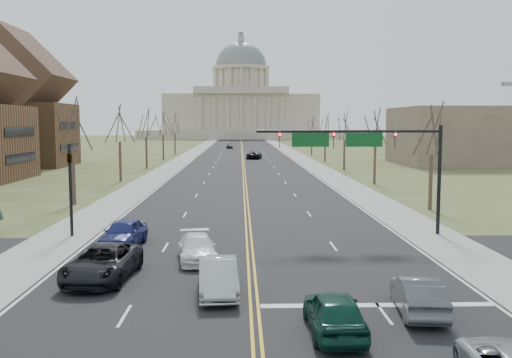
{
  "coord_description": "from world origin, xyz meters",
  "views": [
    {
      "loc": [
        -0.55,
        -23.29,
        7.39
      ],
      "look_at": [
        0.67,
        20.64,
        3.0
      ],
      "focal_mm": 40.0,
      "sensor_mm": 36.0,
      "label": 1
    }
  ],
  "objects": [
    {
      "name": "sidewalk_right",
      "position": [
        12.0,
        110.0,
        0.01
      ],
      "size": [
        4.0,
        380.0,
        0.03
      ],
      "primitive_type": "cube",
      "color": "gray",
      "rests_on": "ground"
    },
    {
      "name": "car_nb_outer_lead",
      "position": [
        6.31,
        -2.01,
        0.74
      ],
      "size": [
        1.99,
        4.55,
        1.45
      ],
      "primitive_type": "imported",
      "rotation": [
        0.0,
        0.0,
        3.04
      ],
      "color": "#4F5257",
      "rests_on": "road"
    },
    {
      "name": "road",
      "position": [
        0.0,
        110.0,
        0.01
      ],
      "size": [
        20.0,
        380.0,
        0.01
      ],
      "primitive_type": "cube",
      "color": "black",
      "rests_on": "ground"
    },
    {
      "name": "tree_l_0",
      "position": [
        -15.5,
        28.0,
        6.94
      ],
      "size": [
        3.96,
        3.96,
        9.0
      ],
      "color": "#3B3223",
      "rests_on": "ground"
    },
    {
      "name": "tree_l_1",
      "position": [
        -15.5,
        48.0,
        6.94
      ],
      "size": [
        3.96,
        3.96,
        9.0
      ],
      "color": "#3B3223",
      "rests_on": "ground"
    },
    {
      "name": "stop_bar",
      "position": [
        5.0,
        -1.0,
        0.01
      ],
      "size": [
        9.5,
        0.5,
        0.01
      ],
      "primitive_type": "cube",
      "color": "silver",
      "rests_on": "road"
    },
    {
      "name": "ground",
      "position": [
        0.0,
        0.0,
        0.0
      ],
      "size": [
        600.0,
        600.0,
        0.0
      ],
      "primitive_type": "plane",
      "color": "#424E27",
      "rests_on": "ground"
    },
    {
      "name": "tree_l_4",
      "position": [
        -15.5,
        108.0,
        6.94
      ],
      "size": [
        3.96,
        3.96,
        9.0
      ],
      "color": "#3B3223",
      "rests_on": "ground"
    },
    {
      "name": "center_line",
      "position": [
        0.0,
        110.0,
        0.01
      ],
      "size": [
        0.42,
        380.0,
        0.01
      ],
      "primitive_type": "cube",
      "color": "gold",
      "rests_on": "road"
    },
    {
      "name": "tree_r_4",
      "position": [
        15.5,
        104.0,
        6.55
      ],
      "size": [
        3.74,
        3.74,
        8.5
      ],
      "color": "#3B3223",
      "rests_on": "ground"
    },
    {
      "name": "edge_line_left",
      "position": [
        -9.8,
        110.0,
        0.01
      ],
      "size": [
        0.15,
        380.0,
        0.01
      ],
      "primitive_type": "cube",
      "color": "silver",
      "rests_on": "road"
    },
    {
      "name": "car_sb_inner_second",
      "position": [
        -2.86,
        6.66,
        0.7
      ],
      "size": [
        2.54,
        4.93,
        1.37
      ],
      "primitive_type": "imported",
      "rotation": [
        0.0,
        0.0,
        0.14
      ],
      "color": "white",
      "rests_on": "road"
    },
    {
      "name": "edge_line_right",
      "position": [
        9.8,
        110.0,
        0.01
      ],
      "size": [
        0.15,
        380.0,
        0.01
      ],
      "primitive_type": "cube",
      "color": "silver",
      "rests_on": "road"
    },
    {
      "name": "tree_r_3",
      "position": [
        15.5,
        84.0,
        6.55
      ],
      "size": [
        3.74,
        3.74,
        8.5
      ],
      "color": "#3B3223",
      "rests_on": "ground"
    },
    {
      "name": "car_far_nb",
      "position": [
        2.31,
        91.78,
        0.83
      ],
      "size": [
        3.45,
        6.17,
        1.63
      ],
      "primitive_type": "imported",
      "rotation": [
        0.0,
        0.0,
        3.01
      ],
      "color": "black",
      "rests_on": "road"
    },
    {
      "name": "signal_left",
      "position": [
        -11.5,
        13.5,
        3.71
      ],
      "size": [
        0.32,
        0.36,
        6.0
      ],
      "color": "black",
      "rests_on": "ground"
    },
    {
      "name": "car_nb_inner_lead",
      "position": [
        2.72,
        -4.07,
        0.78
      ],
      "size": [
        1.86,
        4.55,
        1.54
      ],
      "primitive_type": "imported",
      "rotation": [
        0.0,
        0.0,
        3.15
      ],
      "color": "#0C3729",
      "rests_on": "road"
    },
    {
      "name": "sidewalk_left",
      "position": [
        -12.0,
        110.0,
        0.01
      ],
      "size": [
        4.0,
        380.0,
        0.03
      ],
      "primitive_type": "cube",
      "color": "gray",
      "rests_on": "ground"
    },
    {
      "name": "car_sb_outer_second",
      "position": [
        -7.47,
        10.2,
        0.83
      ],
      "size": [
        2.48,
        5.02,
        1.65
      ],
      "primitive_type": "imported",
      "rotation": [
        0.0,
        0.0,
        -0.11
      ],
      "color": "navy",
      "rests_on": "road"
    },
    {
      "name": "bldg_left_far",
      "position": [
        -38.0,
        74.0,
        9.54
      ],
      "size": [
        17.1,
        14.28,
        23.25
      ],
      "color": "brown",
      "rests_on": "ground"
    },
    {
      "name": "tree_l_2",
      "position": [
        -15.5,
        68.0,
        6.94
      ],
      "size": [
        3.96,
        3.96,
        9.0
      ],
      "color": "#3B3223",
      "rests_on": "ground"
    },
    {
      "name": "capitol",
      "position": [
        0.0,
        249.91,
        14.2
      ],
      "size": [
        90.0,
        60.0,
        50.0
      ],
      "color": "#B4AB96",
      "rests_on": "ground"
    },
    {
      "name": "tree_r_2",
      "position": [
        15.5,
        64.0,
        6.55
      ],
      "size": [
        3.74,
        3.74,
        8.5
      ],
      "color": "#3B3223",
      "rests_on": "ground"
    },
    {
      "name": "signal_mast",
      "position": [
        7.45,
        13.5,
        5.76
      ],
      "size": [
        12.12,
        0.44,
        7.2
      ],
      "color": "black",
      "rests_on": "ground"
    },
    {
      "name": "bldg_right_mass",
      "position": [
        40.0,
        76.0,
        5.0
      ],
      "size": [
        25.0,
        20.0,
        10.0
      ],
      "primitive_type": "cube",
      "color": "brown",
      "rests_on": "ground"
    },
    {
      "name": "tree_l_3",
      "position": [
        -15.5,
        88.0,
        6.94
      ],
      "size": [
        3.96,
        3.96,
        9.0
      ],
      "color": "#3B3223",
      "rests_on": "ground"
    },
    {
      "name": "tree_r_0",
      "position": [
        15.5,
        24.0,
        6.55
      ],
      "size": [
        3.74,
        3.74,
        8.5
      ],
      "color": "#3B3223",
      "rests_on": "ground"
    },
    {
      "name": "car_sb_inner_lead",
      "position": [
        -1.52,
        0.67,
        0.77
      ],
      "size": [
        1.95,
        4.73,
        1.52
      ],
      "primitive_type": "imported",
      "rotation": [
        0.0,
        0.0,
        0.07
      ],
      "color": "#AAADB2",
      "rests_on": "road"
    },
    {
      "name": "car_far_sb",
      "position": [
        -3.52,
        137.5,
        0.78
      ],
      "size": [
        2.01,
        4.56,
        1.53
      ],
      "primitive_type": "imported",
      "rotation": [
        0.0,
        0.0,
        0.05
      ],
      "color": "#434649",
      "rests_on": "road"
    },
    {
      "name": "car_sb_outer_lead",
      "position": [
        -7.04,
        3.1,
        0.82
      ],
      "size": [
        3.13,
        6.0,
        1.61
      ],
      "primitive_type": "imported",
      "rotation": [
        0.0,
        0.0,
        -0.08
      ],
      "color": "black",
      "rests_on": "road"
    },
    {
      "name": "cross_road",
      "position": [
        0.0,
        6.0,
        0.01
      ],
      "size": [
        120.0,
        14.0,
        0.01
      ],
      "primitive_type": "cube",
      "color": "black",
      "rests_on": "ground"
    },
    {
      "name": "tree_r_1",
      "position": [
        15.5,
        44.0,
        6.55
      ],
      "size": [
        3.74,
        3.74,
        8.5
      ],
      "color": "#3B3223",
      "rests_on": "ground"
    }
  ]
}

